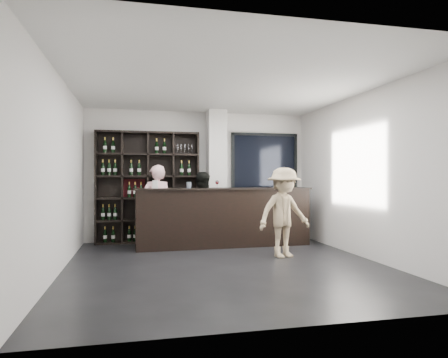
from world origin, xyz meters
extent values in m
cube|color=black|center=(0.00, 0.00, -0.01)|extent=(5.00, 5.50, 0.01)
cube|color=silver|center=(0.35, 2.47, 1.45)|extent=(0.40, 0.40, 2.90)
cube|color=black|center=(1.55, 2.69, 1.40)|extent=(1.60, 0.08, 2.10)
cube|color=black|center=(1.55, 2.69, 1.40)|extent=(1.48, 0.02, 1.98)
cube|color=black|center=(0.35, 1.75, 0.58)|extent=(3.53, 0.66, 1.16)
cube|color=black|center=(0.35, 1.75, 1.18)|extent=(3.61, 0.74, 0.03)
imported|color=beige|center=(-1.00, 1.88, 0.83)|extent=(0.65, 0.46, 1.66)
imported|color=black|center=(-0.10, 1.85, 0.76)|extent=(0.83, 0.70, 1.52)
imported|color=tan|center=(1.15, 0.40, 0.79)|extent=(1.13, 0.81, 1.58)
cylinder|color=#99A7BC|center=(-0.38, 1.63, 1.26)|extent=(0.11, 0.11, 0.13)
cube|color=white|center=(1.53, 1.84, 1.20)|extent=(0.13, 0.13, 0.02)
cube|color=white|center=(-1.03, 1.74, 1.27)|extent=(0.11, 0.07, 0.16)
camera|label=1|loc=(-1.42, -6.24, 1.40)|focal=32.00mm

